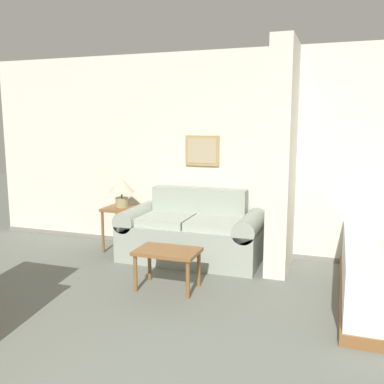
# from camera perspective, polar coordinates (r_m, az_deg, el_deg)

# --- Properties ---
(wall_back) EXTENTS (7.60, 0.16, 2.60)m
(wall_back) POSITION_cam_1_polar(r_m,az_deg,el_deg) (5.52, 7.36, 4.98)
(wall_back) COLOR silver
(wall_back) RESTS_ON ground_plane
(wall_partition_pillar) EXTENTS (0.24, 0.82, 2.60)m
(wall_partition_pillar) POSITION_cam_1_polar(r_m,az_deg,el_deg) (4.98, 11.98, 4.45)
(wall_partition_pillar) COLOR silver
(wall_partition_pillar) RESTS_ON ground_plane
(couch) EXTENTS (1.75, 0.84, 0.86)m
(couch) POSITION_cam_1_polar(r_m,az_deg,el_deg) (5.37, -0.01, -5.56)
(couch) COLOR #99A393
(couch) RESTS_ON ground_plane
(coffee_table) EXTENTS (0.64, 0.42, 0.42)m
(coffee_table) POSITION_cam_1_polar(r_m,az_deg,el_deg) (4.43, -3.30, -8.43)
(coffee_table) COLOR brown
(coffee_table) RESTS_ON ground_plane
(side_table) EXTENTS (0.44, 0.44, 0.59)m
(side_table) POSITION_cam_1_polar(r_m,az_deg,el_deg) (5.78, -9.28, -3.00)
(side_table) COLOR brown
(side_table) RESTS_ON ground_plane
(table_lamp) EXTENTS (0.34, 0.34, 0.40)m
(table_lamp) POSITION_cam_1_polar(r_m,az_deg,el_deg) (5.72, -9.38, 0.62)
(table_lamp) COLOR tan
(table_lamp) RESTS_ON side_table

